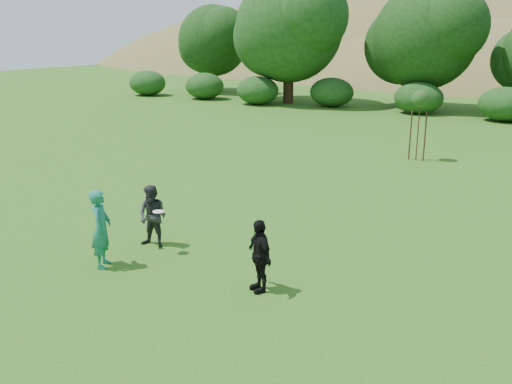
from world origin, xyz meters
TOP-DOWN VIEW (x-y plane):
  - ground at (0.00, 0.00)m, footprint 120.00×120.00m
  - player_teal at (-1.65, -0.79)m, footprint 0.72×0.78m
  - player_grey at (-1.55, 0.75)m, footprint 0.84×0.70m
  - player_black at (1.99, 0.10)m, footprint 0.96×0.79m
  - frisbee at (-1.11, 0.49)m, footprint 0.27×0.27m
  - sapling at (0.77, 13.76)m, footprint 0.70×0.70m

SIDE VIEW (x-z plane):
  - ground at x=0.00m, z-range 0.00..0.00m
  - player_black at x=1.99m, z-range 0.00..1.53m
  - player_grey at x=-1.55m, z-range 0.00..1.55m
  - player_teal at x=-1.65m, z-range 0.00..1.79m
  - frisbee at x=-1.11m, z-range 1.03..1.06m
  - sapling at x=0.77m, z-range 0.99..3.84m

